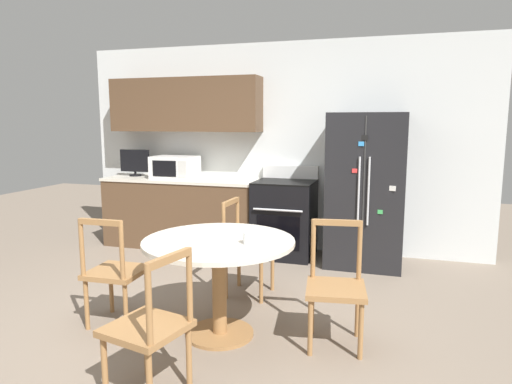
% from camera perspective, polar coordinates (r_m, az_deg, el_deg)
% --- Properties ---
extents(ground_plane, '(14.00, 14.00, 0.00)m').
position_cam_1_polar(ground_plane, '(3.72, -7.93, -17.17)').
color(ground_plane, gray).
extents(back_wall, '(5.20, 0.44, 2.60)m').
position_cam_1_polar(back_wall, '(5.89, -0.25, 6.97)').
color(back_wall, silver).
rests_on(back_wall, ground_plane).
extents(kitchen_counter, '(2.04, 0.64, 0.90)m').
position_cam_1_polar(kitchen_counter, '(6.05, -9.16, -2.53)').
color(kitchen_counter, brown).
rests_on(kitchen_counter, ground_plane).
extents(refrigerator, '(0.84, 0.77, 1.72)m').
position_cam_1_polar(refrigerator, '(5.30, 13.56, 0.25)').
color(refrigerator, black).
rests_on(refrigerator, ground_plane).
extents(oven_range, '(0.70, 0.68, 1.08)m').
position_cam_1_polar(oven_range, '(5.56, 3.61, -3.25)').
color(oven_range, black).
rests_on(oven_range, ground_plane).
extents(microwave, '(0.56, 0.40, 0.29)m').
position_cam_1_polar(microwave, '(5.99, -10.08, 3.07)').
color(microwave, white).
rests_on(microwave, kitchen_counter).
extents(countertop_tv, '(0.42, 0.16, 0.36)m').
position_cam_1_polar(countertop_tv, '(6.35, -14.90, 3.68)').
color(countertop_tv, black).
rests_on(countertop_tv, kitchen_counter).
extents(dining_table, '(1.14, 1.14, 0.75)m').
position_cam_1_polar(dining_table, '(3.47, -4.65, -8.45)').
color(dining_table, beige).
rests_on(dining_table, ground_plane).
extents(dining_chair_right, '(0.48, 0.48, 0.90)m').
position_cam_1_polar(dining_chair_right, '(3.43, 9.94, -11.64)').
color(dining_chair_right, '#9E7042').
rests_on(dining_chair_right, ground_plane).
extents(dining_chair_near, '(0.50, 0.50, 0.90)m').
position_cam_1_polar(dining_chair_near, '(2.84, -13.08, -16.26)').
color(dining_chair_near, '#9E7042').
rests_on(dining_chair_near, ground_plane).
extents(dining_chair_left, '(0.43, 0.43, 0.90)m').
position_cam_1_polar(dining_chair_left, '(3.86, -17.25, -9.59)').
color(dining_chair_left, '#9E7042').
rests_on(dining_chair_left, ground_plane).
extents(dining_chair_far, '(0.44, 0.44, 0.90)m').
position_cam_1_polar(dining_chair_far, '(4.32, -1.17, -7.20)').
color(dining_chair_far, '#9E7042').
rests_on(dining_chair_far, ground_plane).
extents(candle_glass, '(0.09, 0.09, 0.09)m').
position_cam_1_polar(candle_glass, '(3.29, -0.84, -5.88)').
color(candle_glass, silver).
rests_on(candle_glass, dining_table).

